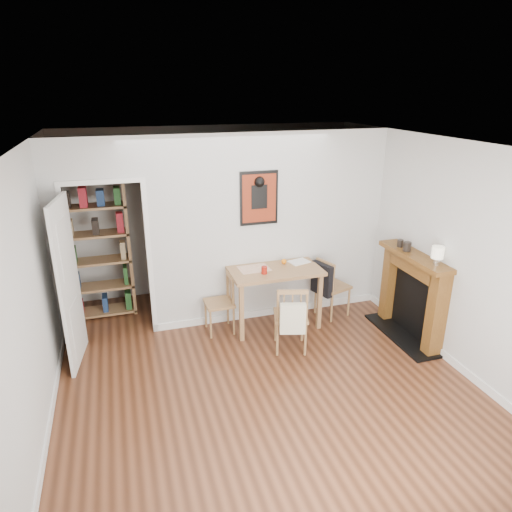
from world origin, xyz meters
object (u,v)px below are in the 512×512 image
object	(u,v)px
mantel_lamp	(438,253)
red_glass	(264,270)
bookshelf	(98,248)
chair_front	(291,317)
ceramic_jar_b	(400,243)
fireplace	(413,293)
ceramic_jar_a	(407,247)
chair_right	(332,286)
chair_left	(219,304)
orange_fruit	(284,261)
dining_table	(274,274)
notebook	(299,262)

from	to	relation	value
mantel_lamp	red_glass	bearing A→B (deg)	149.11
mantel_lamp	bookshelf	bearing A→B (deg)	149.91
chair_front	ceramic_jar_b	size ratio (longest dim) A/B	9.12
chair_front	fireplace	size ratio (longest dim) A/B	0.71
red_glass	ceramic_jar_a	bearing A→B (deg)	-17.92
chair_front	red_glass	bearing A→B (deg)	107.88
chair_right	bookshelf	size ratio (longest dim) A/B	0.42
chair_left	ceramic_jar_a	bearing A→B (deg)	-17.39
fireplace	mantel_lamp	distance (m)	0.78
chair_right	ceramic_jar_a	bearing A→B (deg)	-46.96
bookshelf	fireplace	size ratio (longest dim) A/B	1.65
fireplace	orange_fruit	xyz separation A→B (m)	(-1.44, 0.94, 0.26)
mantel_lamp	ceramic_jar_a	world-z (taller)	mantel_lamp
fireplace	mantel_lamp	xyz separation A→B (m)	(-0.03, -0.38, 0.68)
chair_front	ceramic_jar_a	xyz separation A→B (m)	(1.56, -0.02, 0.77)
dining_table	chair_front	size ratio (longest dim) A/B	1.38
chair_left	orange_fruit	xyz separation A→B (m)	(0.95, 0.09, 0.47)
chair_left	dining_table	bearing A→B (deg)	-0.00
chair_left	fireplace	size ratio (longest dim) A/B	0.65
mantel_lamp	ceramic_jar_a	bearing A→B (deg)	96.16
orange_fruit	mantel_lamp	size ratio (longest dim) A/B	0.32
notebook	ceramic_jar_b	bearing A→B (deg)	-28.97
dining_table	notebook	xyz separation A→B (m)	(0.40, 0.09, 0.11)
red_glass	fireplace	bearing A→B (deg)	-20.76
dining_table	red_glass	size ratio (longest dim) A/B	12.21
chair_right	orange_fruit	world-z (taller)	orange_fruit
mantel_lamp	ceramic_jar_a	xyz separation A→B (m)	(-0.05, 0.51, -0.08)
chair_right	red_glass	size ratio (longest dim) A/B	8.69
notebook	orange_fruit	bearing A→B (deg)	178.87
dining_table	chair_right	distance (m)	0.92
chair_right	ceramic_jar_b	size ratio (longest dim) A/B	8.94
orange_fruit	ceramic_jar_b	bearing A→B (deg)	-25.04
fireplace	ceramic_jar_b	distance (m)	0.67
ceramic_jar_b	orange_fruit	bearing A→B (deg)	154.96
fireplace	ceramic_jar_a	world-z (taller)	ceramic_jar_a
dining_table	ceramic_jar_a	xyz separation A→B (m)	(1.54, -0.72, 0.48)
ceramic_jar_a	ceramic_jar_b	distance (m)	0.17
chair_front	fireplace	xyz separation A→B (m)	(1.64, -0.15, 0.16)
notebook	ceramic_jar_a	distance (m)	1.45
chair_right	chair_front	world-z (taller)	chair_front
bookshelf	ceramic_jar_a	size ratio (longest dim) A/B	17.20
red_glass	ceramic_jar_a	size ratio (longest dim) A/B	0.84
red_glass	mantel_lamp	distance (m)	2.12
dining_table	bookshelf	xyz separation A→B (m)	(-2.25, 1.00, 0.28)
chair_right	mantel_lamp	size ratio (longest dim) A/B	3.90
bookshelf	red_glass	size ratio (longest dim) A/B	20.56
dining_table	bookshelf	size ratio (longest dim) A/B	0.59
ceramic_jar_b	fireplace	bearing A→B (deg)	-77.30
dining_table	chair_left	world-z (taller)	dining_table
chair_left	chair_right	xyz separation A→B (m)	(1.65, -0.02, 0.05)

